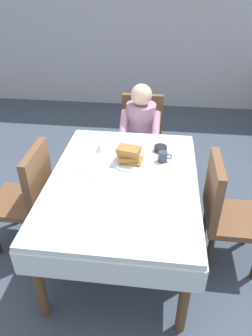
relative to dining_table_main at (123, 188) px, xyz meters
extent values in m
plane|color=#3D4756|center=(0.00, 0.00, -0.65)|extent=(14.00, 14.00, 0.00)
cube|color=#B2B7C1|center=(0.00, 3.40, 0.95)|extent=(12.00, 0.16, 3.20)
cube|color=silver|center=(0.00, 0.00, 0.07)|extent=(1.10, 1.50, 0.04)
cube|color=silver|center=(0.00, -0.76, -0.04)|extent=(1.10, 0.01, 0.18)
cube|color=silver|center=(0.00, 0.76, -0.04)|extent=(1.10, 0.01, 0.18)
cube|color=silver|center=(-0.56, 0.00, -0.04)|extent=(0.01, 1.50, 0.18)
cube|color=silver|center=(0.56, 0.00, -0.04)|extent=(0.01, 1.50, 0.18)
cylinder|color=brown|center=(-0.47, -0.67, -0.30)|extent=(0.07, 0.07, 0.70)
cylinder|color=brown|center=(0.47, -0.67, -0.30)|extent=(0.07, 0.07, 0.70)
cylinder|color=brown|center=(-0.47, 0.67, -0.30)|extent=(0.07, 0.07, 0.70)
cylinder|color=brown|center=(0.47, 0.67, -0.30)|extent=(0.07, 0.07, 0.70)
cube|color=brown|center=(0.05, 1.07, -0.23)|extent=(0.44, 0.44, 0.05)
cube|color=brown|center=(0.05, 1.27, 0.04)|extent=(0.44, 0.06, 0.48)
cylinder|color=#2D2319|center=(0.23, 0.89, -0.45)|extent=(0.04, 0.04, 0.40)
cylinder|color=#2D2319|center=(-0.13, 0.89, -0.45)|extent=(0.04, 0.04, 0.40)
cylinder|color=#2D2319|center=(0.23, 1.25, -0.45)|extent=(0.04, 0.04, 0.40)
cylinder|color=#2D2319|center=(-0.13, 1.25, -0.45)|extent=(0.04, 0.04, 0.40)
cylinder|color=#B2849E|center=(0.05, 1.05, 0.03)|extent=(0.30, 0.30, 0.46)
sphere|color=beige|center=(0.05, 1.03, 0.36)|extent=(0.21, 0.21, 0.21)
cylinder|color=#B2849E|center=(0.21, 0.91, 0.10)|extent=(0.08, 0.29, 0.23)
cylinder|color=#B2849E|center=(-0.11, 0.91, 0.10)|extent=(0.08, 0.29, 0.23)
cylinder|color=#383D51|center=(0.13, 0.87, -0.43)|extent=(0.10, 0.10, 0.45)
cylinder|color=#383D51|center=(-0.03, 0.87, -0.43)|extent=(0.10, 0.10, 0.45)
cube|color=brown|center=(0.87, 0.00, -0.23)|extent=(0.44, 0.44, 0.05)
cube|color=brown|center=(0.67, 0.00, 0.04)|extent=(0.06, 0.44, 0.48)
cylinder|color=#2D2319|center=(1.05, 0.18, -0.45)|extent=(0.04, 0.04, 0.40)
cylinder|color=#2D2319|center=(0.69, 0.18, -0.45)|extent=(0.04, 0.04, 0.40)
cylinder|color=#2D2319|center=(0.69, -0.18, -0.45)|extent=(0.04, 0.04, 0.40)
cube|color=brown|center=(-0.87, 0.00, -0.23)|extent=(0.44, 0.44, 0.05)
cube|color=brown|center=(-0.67, 0.00, 0.04)|extent=(0.06, 0.44, 0.48)
cylinder|color=#2D2319|center=(-1.05, 0.18, -0.45)|extent=(0.04, 0.04, 0.40)
cylinder|color=#2D2319|center=(-0.69, -0.18, -0.45)|extent=(0.04, 0.04, 0.40)
cylinder|color=#2D2319|center=(-0.69, 0.18, -0.45)|extent=(0.04, 0.04, 0.40)
cylinder|color=white|center=(0.03, 0.22, 0.10)|extent=(0.28, 0.28, 0.02)
cube|color=#A36B33|center=(0.04, 0.22, 0.12)|extent=(0.19, 0.15, 0.02)
cube|color=#A36B33|center=(0.02, 0.21, 0.15)|extent=(0.17, 0.15, 0.03)
cube|color=#A36B33|center=(0.02, 0.23, 0.18)|extent=(0.18, 0.14, 0.03)
cube|color=#A36B33|center=(0.02, 0.21, 0.21)|extent=(0.20, 0.16, 0.03)
cylinder|color=#333D4C|center=(0.29, 0.28, 0.13)|extent=(0.08, 0.08, 0.08)
torus|color=#333D4C|center=(0.34, 0.28, 0.14)|extent=(0.05, 0.01, 0.05)
cylinder|color=black|center=(0.27, 0.44, 0.11)|extent=(0.11, 0.11, 0.04)
cone|color=silver|center=(-0.25, 0.38, 0.13)|extent=(0.08, 0.08, 0.07)
cube|color=silver|center=(-0.16, 0.20, 0.09)|extent=(0.03, 0.18, 0.00)
cube|color=silver|center=(0.22, 0.20, 0.09)|extent=(0.02, 0.20, 0.00)
cube|color=silver|center=(0.02, -0.09, 0.09)|extent=(0.15, 0.05, 0.00)
cube|color=white|center=(-0.30, 0.06, 0.09)|extent=(0.18, 0.13, 0.01)
camera|label=1|loc=(0.25, -1.89, 1.43)|focal=33.41mm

